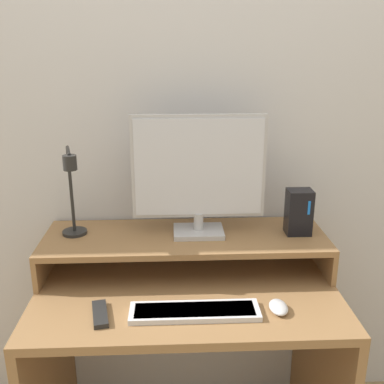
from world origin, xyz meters
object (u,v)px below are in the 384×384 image
(desk_lamp, at_px, (72,194))
(keyboard, at_px, (195,311))
(mouse, at_px, (278,307))
(remote_control, at_px, (100,314))
(monitor, at_px, (199,173))
(router_dock, at_px, (299,212))

(desk_lamp, relative_size, keyboard, 0.82)
(mouse, xyz_separation_m, remote_control, (-0.57, -0.00, -0.01))
(remote_control, bearing_deg, keyboard, -0.50)
(desk_lamp, bearing_deg, keyboard, -34.85)
(desk_lamp, height_order, keyboard, desk_lamp)
(monitor, relative_size, desk_lamp, 1.43)
(keyboard, bearing_deg, desk_lamp, 145.15)
(router_dock, xyz_separation_m, keyboard, (-0.40, -0.31, -0.21))
(desk_lamp, relative_size, mouse, 3.68)
(mouse, bearing_deg, monitor, 126.82)
(router_dock, bearing_deg, desk_lamp, -178.77)
(remote_control, bearing_deg, router_dock, 23.69)
(monitor, distance_m, desk_lamp, 0.46)
(desk_lamp, xyz_separation_m, remote_control, (0.12, -0.29, -0.30))
(monitor, height_order, mouse, monitor)
(remote_control, bearing_deg, monitor, 44.35)
(monitor, distance_m, mouse, 0.54)
(router_dock, xyz_separation_m, mouse, (-0.13, -0.31, -0.21))
(keyboard, xyz_separation_m, remote_control, (-0.30, 0.00, -0.00))
(monitor, bearing_deg, router_dock, -2.13)
(monitor, bearing_deg, mouse, -53.18)
(monitor, relative_size, remote_control, 3.27)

